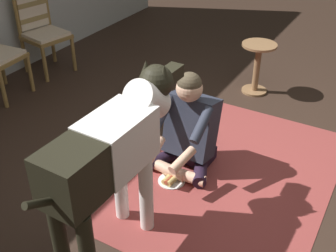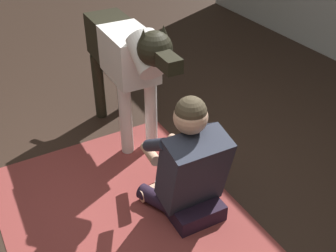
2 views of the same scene
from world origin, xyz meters
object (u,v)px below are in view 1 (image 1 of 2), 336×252
Objects in this scene: dining_chair_right_of_pair at (41,27)px; person_sitting_on_floor at (188,130)px; hot_dog_on_plate at (172,179)px; round_side_table at (257,64)px; large_dog at (113,150)px.

dining_chair_right_of_pair reaches higher than person_sitting_on_floor.
person_sitting_on_floor is 0.43m from hot_dog_on_plate.
hot_dog_on_plate is at bearing -115.02° from dining_chair_right_of_pair.
round_side_table is at bearing -73.79° from dining_chair_right_of_pair.
dining_chair_right_of_pair is at bearing 52.72° from large_dog.
hot_dog_on_plate is at bearing -1.58° from large_dog.
large_dog is at bearing 178.42° from person_sitting_on_floor.
person_sitting_on_floor is at bearing -1.58° from hot_dog_on_plate.
dining_chair_right_of_pair is 3.03m from large_dog.
large_dog reaches higher than person_sitting_on_floor.
dining_chair_right_of_pair reaches higher than hot_dog_on_plate.
hot_dog_on_plate is at bearing 178.42° from person_sitting_on_floor.
person_sitting_on_floor is at bearing -109.63° from dining_chair_right_of_pair.
round_side_table is (0.72, -2.46, -0.21)m from dining_chair_right_of_pair.
dining_chair_right_of_pair reaches higher than round_side_table.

